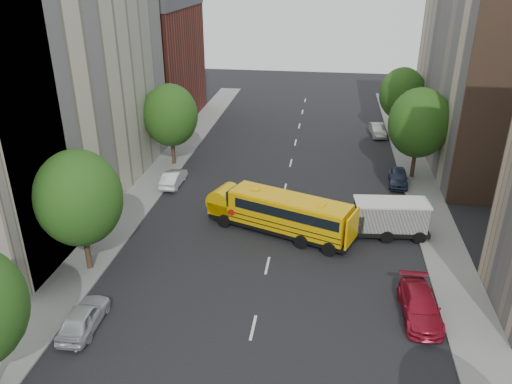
% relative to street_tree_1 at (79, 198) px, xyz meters
% --- Properties ---
extents(ground, '(120.00, 120.00, 0.00)m').
position_rel_street_tree_1_xyz_m(ground, '(11.00, 4.00, -4.95)').
color(ground, black).
rests_on(ground, ground).
extents(sidewalk_left, '(3.00, 80.00, 0.12)m').
position_rel_street_tree_1_xyz_m(sidewalk_left, '(-0.50, 9.00, -4.89)').
color(sidewalk_left, slate).
rests_on(sidewalk_left, ground).
extents(sidewalk_right, '(3.00, 80.00, 0.12)m').
position_rel_street_tree_1_xyz_m(sidewalk_right, '(22.50, 9.00, -4.89)').
color(sidewalk_right, slate).
rests_on(sidewalk_right, ground).
extents(lane_markings, '(0.15, 64.00, 0.01)m').
position_rel_street_tree_1_xyz_m(lane_markings, '(11.00, 14.00, -4.95)').
color(lane_markings, silver).
rests_on(lane_markings, ground).
extents(building_left_cream, '(10.00, 26.00, 20.00)m').
position_rel_street_tree_1_xyz_m(building_left_cream, '(-7.00, 10.00, 5.05)').
color(building_left_cream, beige).
rests_on(building_left_cream, ground).
extents(building_left_redbrick, '(10.00, 15.00, 13.00)m').
position_rel_street_tree_1_xyz_m(building_left_redbrick, '(-7.00, 32.00, 1.55)').
color(building_left_redbrick, maroon).
rests_on(building_left_redbrick, ground).
extents(building_right_far, '(10.00, 22.00, 18.00)m').
position_rel_street_tree_1_xyz_m(building_right_far, '(29.00, 24.00, 4.05)').
color(building_right_far, '#C1AF96').
rests_on(building_right_far, ground).
extents(street_tree_1, '(5.12, 5.12, 7.90)m').
position_rel_street_tree_1_xyz_m(street_tree_1, '(0.00, 0.00, 0.00)').
color(street_tree_1, '#38281C').
rests_on(street_tree_1, ground).
extents(street_tree_2, '(4.99, 4.99, 7.71)m').
position_rel_street_tree_1_xyz_m(street_tree_2, '(0.00, 18.00, -0.12)').
color(street_tree_2, '#38281C').
rests_on(street_tree_2, ground).
extents(street_tree_4, '(5.25, 5.25, 8.10)m').
position_rel_street_tree_1_xyz_m(street_tree_4, '(22.00, 18.00, 0.12)').
color(street_tree_4, '#38281C').
rests_on(street_tree_4, ground).
extents(street_tree_5, '(4.86, 4.86, 7.51)m').
position_rel_street_tree_1_xyz_m(street_tree_5, '(22.00, 30.00, -0.25)').
color(street_tree_5, '#38281C').
rests_on(street_tree_5, ground).
extents(school_bus, '(10.75, 5.96, 2.99)m').
position_rel_street_tree_1_xyz_m(school_bus, '(11.25, 6.42, -3.28)').
color(school_bus, black).
rests_on(school_bus, ground).
extents(safari_truck, '(6.46, 2.92, 2.68)m').
position_rel_street_tree_1_xyz_m(safari_truck, '(18.53, 7.01, -3.53)').
color(safari_truck, black).
rests_on(safari_truck, ground).
extents(parked_car_0, '(1.75, 4.08, 1.37)m').
position_rel_street_tree_1_xyz_m(parked_car_0, '(2.20, -5.30, -4.27)').
color(parked_car_0, '#B7B9BE').
rests_on(parked_car_0, ground).
extents(parked_car_1, '(1.42, 3.98, 1.31)m').
position_rel_street_tree_1_xyz_m(parked_car_1, '(1.40, 13.31, -4.30)').
color(parked_car_1, silver).
rests_on(parked_car_1, ground).
extents(parked_car_3, '(2.12, 4.84, 1.38)m').
position_rel_street_tree_1_xyz_m(parked_car_3, '(19.80, -1.71, -4.26)').
color(parked_car_3, maroon).
rests_on(parked_car_3, ground).
extents(parked_car_4, '(1.77, 3.93, 1.31)m').
position_rel_street_tree_1_xyz_m(parked_car_4, '(20.60, 16.29, -4.30)').
color(parked_car_4, '#373F60').
rests_on(parked_car_4, ground).
extents(parked_car_5, '(1.75, 4.06, 1.30)m').
position_rel_street_tree_1_xyz_m(parked_car_5, '(19.80, 29.64, -4.30)').
color(parked_car_5, '#999B95').
rests_on(parked_car_5, ground).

